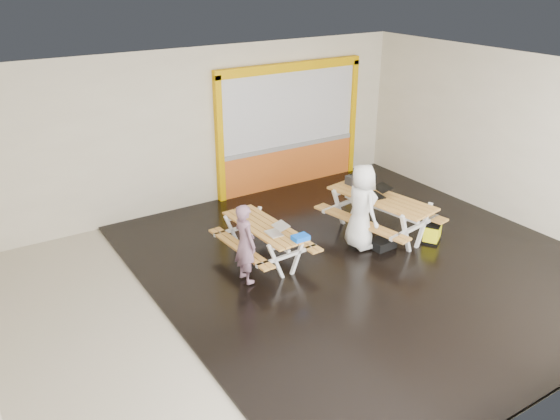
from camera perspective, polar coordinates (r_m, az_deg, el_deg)
room at (r=9.08m, az=3.05°, el=2.39°), size 10.02×8.02×3.52m
deck at (r=10.52m, az=8.43°, el=-5.06°), size 7.50×7.98×0.05m
kiosk at (r=13.44m, az=1.00°, el=8.21°), size 3.88×0.16×3.00m
picnic_table_left at (r=10.14m, az=-1.63°, el=-2.45°), size 1.37×1.94×0.75m
picnic_table_right at (r=11.20m, az=10.16°, el=0.33°), size 1.85×2.42×0.88m
person_left at (r=9.37m, az=-3.57°, el=-3.40°), size 0.35×0.52×1.40m
person_right at (r=10.53m, az=8.30°, el=0.35°), size 0.61×0.86×1.64m
laptop_left at (r=9.75m, az=-0.37°, el=-2.10°), size 0.37×0.33×0.15m
laptop_right at (r=11.16m, az=9.88°, el=1.74°), size 0.50×0.46×0.19m
blue_pouch at (r=9.53m, az=2.10°, el=-2.82°), size 0.28×0.20×0.08m
toolbox at (r=11.73m, az=7.63°, el=3.16°), size 0.42×0.25×0.23m
backpack at (r=12.06m, az=9.00°, el=2.85°), size 0.28×0.18×0.46m
dark_case at (r=10.93m, az=10.37°, el=-3.38°), size 0.47×0.36×0.17m
fluke_bag at (r=11.37m, az=15.24°, el=-2.15°), size 0.55×0.50×0.39m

